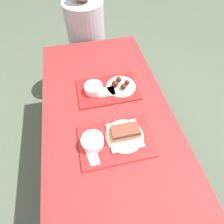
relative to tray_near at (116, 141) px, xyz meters
name	(u,v)px	position (x,y,z in m)	size (l,w,h in m)	color
ground_plane	(109,154)	(-0.01, 0.23, -0.73)	(12.00, 12.00, 0.00)	#424C3D
picnic_table	(107,119)	(-0.01, 0.23, -0.10)	(0.84, 1.65, 0.73)	maroon
picnic_bench_far	(90,58)	(-0.01, 1.27, -0.35)	(0.80, 0.28, 0.46)	maroon
tray_near	(116,141)	(0.00, 0.00, 0.00)	(0.43, 0.28, 0.01)	red
tray_far	(108,89)	(0.03, 0.41, 0.00)	(0.43, 0.28, 0.01)	red
bowl_coleslaw_near	(93,141)	(-0.13, 0.01, 0.03)	(0.13, 0.13, 0.05)	silver
brisket_sandwich_plate	(125,134)	(0.06, 0.02, 0.04)	(0.22, 0.22, 0.08)	beige
plastic_fork_near	(91,151)	(-0.15, -0.03, 0.01)	(0.03, 0.17, 0.00)	white
plastic_knife_near	(95,150)	(-0.13, -0.03, 0.01)	(0.03, 0.17, 0.00)	white
plastic_spoon_near	(87,152)	(-0.17, -0.03, 0.01)	(0.05, 0.17, 0.00)	white
bowl_coleslaw_far	(94,88)	(-0.06, 0.42, 0.03)	(0.13, 0.13, 0.05)	silver
wings_plate_far	(121,85)	(0.13, 0.42, 0.02)	(0.21, 0.21, 0.06)	beige
napkin_far	(107,92)	(0.02, 0.38, 0.01)	(0.12, 0.08, 0.01)	white
person_seated_across	(85,27)	(-0.02, 1.27, 0.01)	(0.37, 0.37, 0.70)	#9E9EA3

